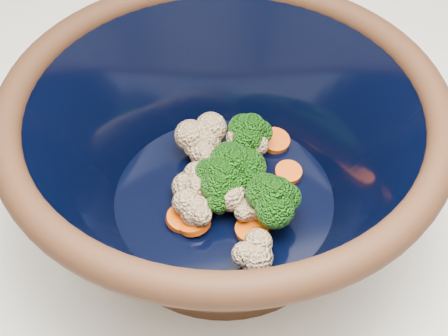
{
  "coord_description": "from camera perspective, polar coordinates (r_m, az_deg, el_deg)",
  "views": [
    {
      "loc": [
        -0.16,
        -0.26,
        1.37
      ],
      "look_at": [
        -0.05,
        0.09,
        0.97
      ],
      "focal_mm": 50.0,
      "sensor_mm": 36.0,
      "label": 1
    }
  ],
  "objects": [
    {
      "name": "mixing_bowl",
      "position": [
        0.53,
        0.0,
        1.12
      ],
      "size": [
        0.45,
        0.45,
        0.16
      ],
      "rotation": [
        0.0,
        0.0,
        -0.42
      ],
      "color": "black",
      "rests_on": "counter"
    },
    {
      "name": "vegetable_pile",
      "position": [
        0.55,
        0.64,
        -0.67
      ],
      "size": [
        0.14,
        0.17,
        0.06
      ],
      "color": "#608442",
      "rests_on": "mixing_bowl"
    }
  ]
}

